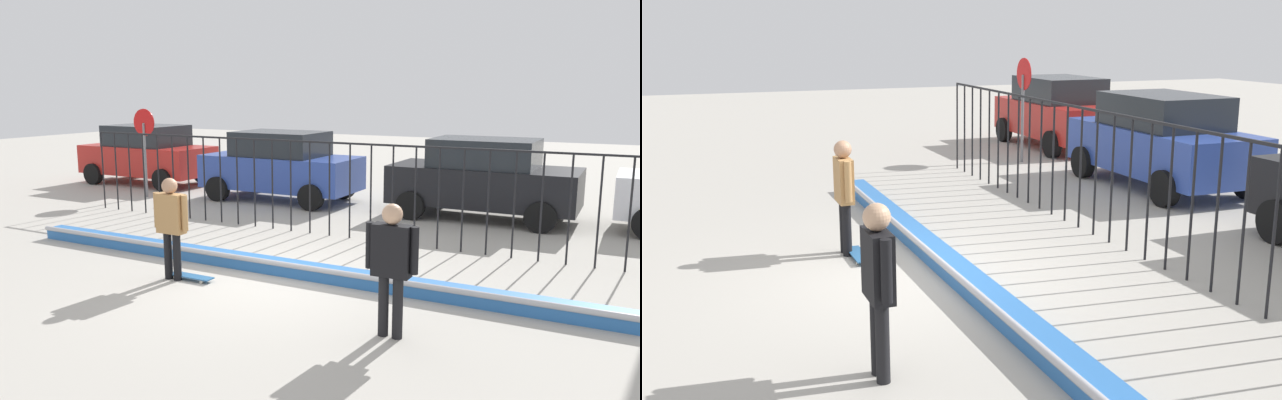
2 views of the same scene
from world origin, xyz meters
TOP-DOWN VIEW (x-y plane):
  - ground_plane at (0.00, 0.00)m, footprint 60.00×60.00m
  - bowl_coping_ledge at (0.00, 0.44)m, footprint 11.00×0.41m
  - perimeter_fence at (0.00, 3.23)m, footprint 14.04×0.04m
  - skateboarder at (-1.33, -0.64)m, footprint 0.67×0.25m
  - skateboard at (-1.06, -0.54)m, footprint 0.80×0.20m
  - camera_operator at (2.64, -1.20)m, footprint 0.68×0.26m
  - parked_car_red at (-8.98, 6.93)m, footprint 4.30×2.12m
  - parked_car_blue at (-3.57, 6.37)m, footprint 4.30×2.12m
  - stop_sign at (-7.24, 5.01)m, footprint 0.76×0.07m

SIDE VIEW (x-z plane):
  - ground_plane at x=0.00m, z-range 0.00..0.00m
  - skateboard at x=-1.06m, z-range 0.02..0.10m
  - bowl_coping_ledge at x=0.00m, z-range -0.01..0.25m
  - parked_car_red at x=-8.98m, z-range 0.02..1.92m
  - parked_car_blue at x=-3.57m, z-range 0.02..1.92m
  - skateboarder at x=-1.33m, z-range 0.17..1.83m
  - camera_operator at x=2.64m, z-range 0.17..1.85m
  - perimeter_fence at x=0.00m, z-range 0.21..2.19m
  - stop_sign at x=-7.24m, z-range 0.37..2.87m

